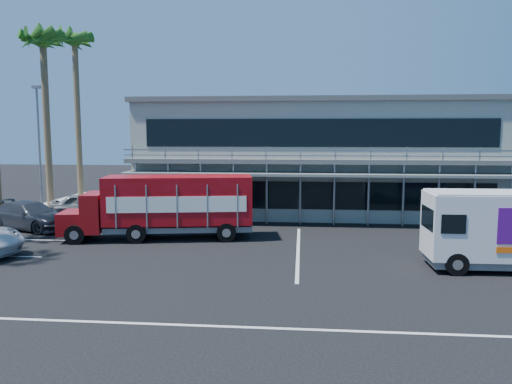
{
  "coord_description": "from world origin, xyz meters",
  "views": [
    {
      "loc": [
        2.14,
        -18.8,
        5.2
      ],
      "look_at": [
        -0.12,
        5.52,
        2.3
      ],
      "focal_mm": 35.0,
      "sensor_mm": 36.0,
      "label": 1
    }
  ],
  "objects": [
    {
      "name": "parked_car_e",
      "position": [
        -11.15,
        10.8,
        0.74
      ],
      "size": [
        4.62,
        2.76,
        1.47
      ],
      "primitive_type": "imported",
      "rotation": [
        0.0,
        0.0,
        1.82
      ],
      "color": "slate",
      "rests_on": "ground"
    },
    {
      "name": "palm_f",
      "position": [
        -15.1,
        18.5,
        11.47
      ],
      "size": [
        2.8,
        2.8,
        13.25
      ],
      "color": "brown",
      "rests_on": "ground"
    },
    {
      "name": "parked_car_d",
      "position": [
        -12.5,
        6.58,
        0.75
      ],
      "size": [
        5.56,
        3.73,
        1.5
      ],
      "primitive_type": "imported",
      "rotation": [
        0.0,
        0.0,
        1.22
      ],
      "color": "#272C35",
      "rests_on": "ground"
    },
    {
      "name": "ground",
      "position": [
        0.0,
        0.0,
        0.0
      ],
      "size": [
        120.0,
        120.0,
        0.0
      ],
      "primitive_type": "plane",
      "color": "black",
      "rests_on": "ground"
    },
    {
      "name": "red_truck",
      "position": [
        -4.5,
        4.89,
        1.7
      ],
      "size": [
        9.44,
        3.65,
        3.1
      ],
      "rotation": [
        0.0,
        0.0,
        0.17
      ],
      "color": "maroon",
      "rests_on": "ground"
    },
    {
      "name": "building",
      "position": [
        3.0,
        14.94,
        3.66
      ],
      "size": [
        22.4,
        12.0,
        7.3
      ],
      "color": "gray",
      "rests_on": "ground"
    },
    {
      "name": "white_van",
      "position": [
        9.99,
        0.59,
        1.59
      ],
      "size": [
        6.17,
        2.22,
        3.0
      ],
      "rotation": [
        0.0,
        0.0,
        0.01
      ],
      "color": "silver",
      "rests_on": "ground"
    },
    {
      "name": "light_pole_far",
      "position": [
        -14.2,
        11.0,
        4.5
      ],
      "size": [
        0.5,
        0.25,
        8.09
      ],
      "color": "gray",
      "rests_on": "ground"
    },
    {
      "name": "palm_e",
      "position": [
        -14.7,
        13.0,
        10.57
      ],
      "size": [
        2.8,
        2.8,
        12.25
      ],
      "color": "brown",
      "rests_on": "ground"
    }
  ]
}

